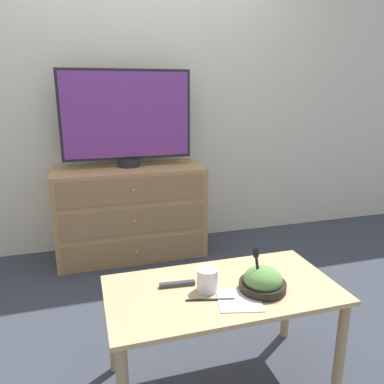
% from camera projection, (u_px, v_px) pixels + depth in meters
% --- Properties ---
extents(ground_plane, '(12.00, 12.00, 0.00)m').
position_uv_depth(ground_plane, '(137.00, 241.00, 3.29)').
color(ground_plane, '#383D47').
extents(wall_back, '(12.00, 0.05, 2.60)m').
position_uv_depth(wall_back, '(130.00, 88.00, 2.96)').
color(wall_back, silver).
rests_on(wall_back, ground_plane).
extents(dresser, '(1.13, 0.46, 0.71)m').
position_uv_depth(dresser, '(131.00, 212.00, 2.94)').
color(dresser, tan).
rests_on(dresser, ground_plane).
extents(tv, '(0.98, 0.17, 0.73)m').
position_uv_depth(tv, '(127.00, 117.00, 2.81)').
color(tv, '#232328').
rests_on(tv, dresser).
extents(coffee_table, '(0.98, 0.51, 0.48)m').
position_uv_depth(coffee_table, '(222.00, 303.00, 1.61)').
color(coffee_table, tan).
rests_on(coffee_table, ground_plane).
extents(takeout_bowl, '(0.20, 0.20, 0.18)m').
position_uv_depth(takeout_bowl, '(263.00, 281.00, 1.56)').
color(takeout_bowl, black).
rests_on(takeout_bowl, coffee_table).
extents(drink_cup, '(0.09, 0.09, 0.10)m').
position_uv_depth(drink_cup, '(207.00, 281.00, 1.56)').
color(drink_cup, beige).
rests_on(drink_cup, coffee_table).
extents(napkin, '(0.21, 0.21, 0.00)m').
position_uv_depth(napkin, '(239.00, 300.00, 1.49)').
color(napkin, silver).
rests_on(napkin, coffee_table).
extents(knife, '(0.19, 0.06, 0.01)m').
position_uv_depth(knife, '(210.00, 300.00, 1.49)').
color(knife, black).
rests_on(knife, coffee_table).
extents(remote_control, '(0.15, 0.03, 0.02)m').
position_uv_depth(remote_control, '(177.00, 284.00, 1.60)').
color(remote_control, '#38383D').
rests_on(remote_control, coffee_table).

